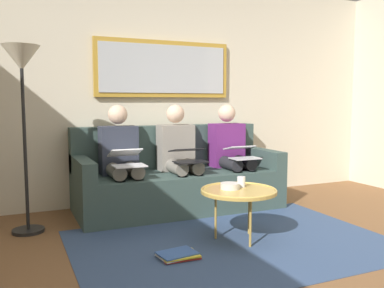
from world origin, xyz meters
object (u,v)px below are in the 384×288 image
(bowl, at_px, (230,186))
(laptop_silver, at_px, (242,152))
(couch, at_px, (177,180))
(person_middle, at_px, (179,154))
(person_right, at_px, (121,157))
(coffee_table, at_px, (239,191))
(person_left, at_px, (231,151))
(cup, at_px, (241,182))
(laptop_white, at_px, (127,158))
(framed_mirror, at_px, (164,69))
(standing_lamp, at_px, (22,79))
(laptop_black, at_px, (188,155))
(magazine_stack, at_px, (178,255))

(bowl, height_order, laptop_silver, laptop_silver)
(couch, xyz_separation_m, bowl, (-0.03, 1.16, 0.15))
(person_middle, relative_size, person_right, 1.00)
(laptop_silver, bearing_deg, coffee_table, 57.86)
(person_left, height_order, laptop_silver, person_left)
(coffee_table, xyz_separation_m, bowl, (0.05, -0.06, 0.04))
(cup, bearing_deg, bowl, 15.47)
(coffee_table, xyz_separation_m, cup, (-0.08, -0.10, 0.06))
(person_right, height_order, laptop_white, person_right)
(framed_mirror, bearing_deg, bowl, 90.96)
(couch, relative_size, laptop_white, 6.00)
(standing_lamp, bearing_deg, laptop_black, 178.06)
(couch, height_order, framed_mirror, framed_mirror)
(laptop_silver, relative_size, standing_lamp, 0.19)
(cup, xyz_separation_m, laptop_silver, (-0.48, -0.80, 0.15))
(laptop_white, height_order, magazine_stack, laptop_white)
(coffee_table, distance_m, person_middle, 1.17)
(bowl, height_order, standing_lamp, standing_lamp)
(cup, bearing_deg, laptop_white, -45.72)
(framed_mirror, height_order, standing_lamp, framed_mirror)
(person_left, distance_m, person_right, 1.28)
(framed_mirror, relative_size, magazine_stack, 5.21)
(person_right, height_order, standing_lamp, standing_lamp)
(framed_mirror, xyz_separation_m, magazine_stack, (0.54, 1.78, -1.53))
(couch, height_order, person_middle, person_middle)
(cup, height_order, standing_lamp, standing_lamp)
(laptop_white, bearing_deg, person_middle, -159.86)
(laptop_black, bearing_deg, cup, 101.12)
(magazine_stack, bearing_deg, couch, -111.32)
(person_left, height_order, laptop_white, person_left)
(person_middle, bearing_deg, magazine_stack, 67.68)
(bowl, xyz_separation_m, person_middle, (0.03, -1.09, 0.15))
(framed_mirror, distance_m, person_right, 1.23)
(couch, xyz_separation_m, laptop_black, (0.00, 0.32, 0.32))
(person_middle, relative_size, magazine_stack, 3.65)
(person_left, height_order, standing_lamp, standing_lamp)
(person_middle, distance_m, laptop_white, 0.68)
(coffee_table, relative_size, laptop_white, 1.75)
(laptop_white, height_order, standing_lamp, standing_lamp)
(framed_mirror, relative_size, laptop_black, 4.97)
(cup, bearing_deg, standing_lamp, -26.56)
(person_right, bearing_deg, laptop_black, 158.56)
(couch, height_order, bowl, couch)
(framed_mirror, height_order, magazine_stack, framed_mirror)
(magazine_stack, bearing_deg, bowl, -157.44)
(couch, relative_size, bowl, 13.43)
(laptop_silver, height_order, laptop_black, same)
(laptop_black, height_order, magazine_stack, laptop_black)
(couch, bearing_deg, standing_lamp, 9.80)
(cup, distance_m, person_middle, 1.07)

